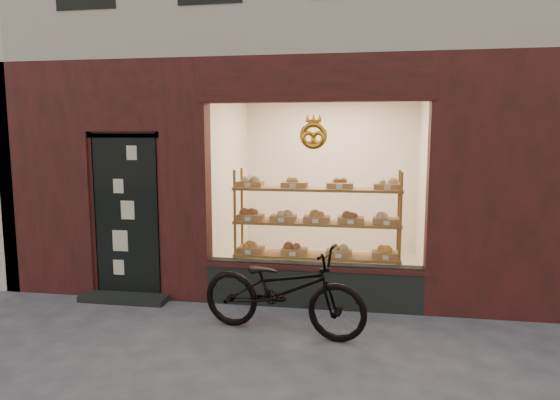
# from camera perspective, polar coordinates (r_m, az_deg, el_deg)

# --- Properties ---
(ground) EXTENTS (90.00, 90.00, 0.00)m
(ground) POSITION_cam_1_polar(r_m,az_deg,el_deg) (4.64, -5.02, -20.36)
(ground) COLOR #3A3A42
(display_shelf) EXTENTS (2.20, 0.45, 1.70)m
(display_shelf) POSITION_cam_1_polar(r_m,az_deg,el_deg) (6.67, 4.21, -3.71)
(display_shelf) COLOR brown
(display_shelf) RESTS_ON ground
(bicycle) EXTENTS (1.96, 1.01, 0.98)m
(bicycle) POSITION_cam_1_polar(r_m,az_deg,el_deg) (5.51, 0.29, -10.19)
(bicycle) COLOR black
(bicycle) RESTS_ON ground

